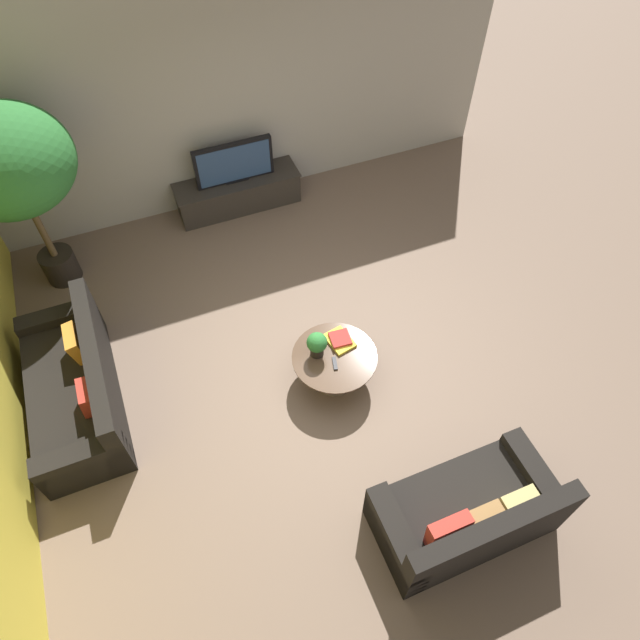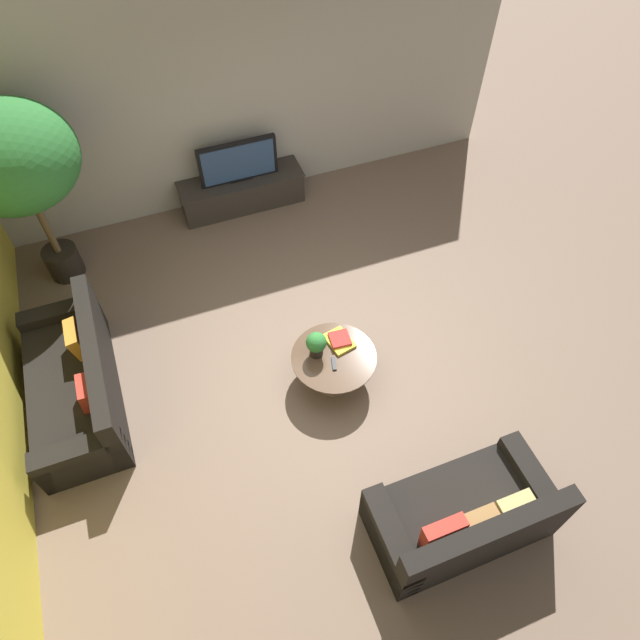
{
  "view_description": "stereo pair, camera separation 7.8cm",
  "coord_description": "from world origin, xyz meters",
  "px_view_note": "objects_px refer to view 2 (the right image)",
  "views": [
    {
      "loc": [
        -1.43,
        -3.29,
        5.36
      ],
      "look_at": [
        -0.0,
        0.2,
        0.55
      ],
      "focal_mm": 32.0,
      "sensor_mm": 36.0,
      "label": 1
    },
    {
      "loc": [
        -1.35,
        -3.32,
        5.36
      ],
      "look_at": [
        -0.0,
        0.2,
        0.55
      ],
      "focal_mm": 32.0,
      "sensor_mm": 36.0,
      "label": 2
    }
  ],
  "objects_px": {
    "media_console": "(242,191)",
    "coffee_table": "(333,363)",
    "couch_near_entry": "(463,517)",
    "potted_plant_tabletop": "(316,344)",
    "television": "(238,162)",
    "potted_palm_tall": "(13,161)",
    "couch_by_wall": "(77,384)"
  },
  "relations": [
    {
      "from": "coffee_table",
      "to": "potted_palm_tall",
      "type": "bearing_deg",
      "value": 133.79
    },
    {
      "from": "coffee_table",
      "to": "couch_near_entry",
      "type": "height_order",
      "value": "couch_near_entry"
    },
    {
      "from": "couch_by_wall",
      "to": "potted_plant_tabletop",
      "type": "bearing_deg",
      "value": 75.95
    },
    {
      "from": "media_console",
      "to": "coffee_table",
      "type": "height_order",
      "value": "media_console"
    },
    {
      "from": "television",
      "to": "coffee_table",
      "type": "xyz_separation_m",
      "value": [
        0.11,
        -3.14,
        -0.45
      ]
    },
    {
      "from": "couch_by_wall",
      "to": "potted_palm_tall",
      "type": "height_order",
      "value": "potted_palm_tall"
    },
    {
      "from": "potted_palm_tall",
      "to": "potted_plant_tabletop",
      "type": "xyz_separation_m",
      "value": [
        2.41,
        -2.57,
        -1.13
      ]
    },
    {
      "from": "coffee_table",
      "to": "potted_palm_tall",
      "type": "xyz_separation_m",
      "value": [
        -2.56,
        2.68,
        1.43
      ]
    },
    {
      "from": "media_console",
      "to": "couch_near_entry",
      "type": "height_order",
      "value": "couch_near_entry"
    },
    {
      "from": "television",
      "to": "couch_near_entry",
      "type": "distance_m",
      "value": 5.14
    },
    {
      "from": "couch_by_wall",
      "to": "couch_near_entry",
      "type": "xyz_separation_m",
      "value": [
        3.06,
        -2.66,
        0.01
      ]
    },
    {
      "from": "coffee_table",
      "to": "potted_plant_tabletop",
      "type": "xyz_separation_m",
      "value": [
        -0.15,
        0.1,
        0.3
      ]
    },
    {
      "from": "media_console",
      "to": "coffee_table",
      "type": "xyz_separation_m",
      "value": [
        0.11,
        -3.14,
        0.04
      ]
    },
    {
      "from": "potted_plant_tabletop",
      "to": "couch_near_entry",
      "type": "bearing_deg",
      "value": -73.16
    },
    {
      "from": "potted_palm_tall",
      "to": "television",
      "type": "bearing_deg",
      "value": 10.7
    },
    {
      "from": "television",
      "to": "potted_palm_tall",
      "type": "bearing_deg",
      "value": -169.3
    },
    {
      "from": "couch_by_wall",
      "to": "couch_near_entry",
      "type": "bearing_deg",
      "value": 48.97
    },
    {
      "from": "media_console",
      "to": "couch_near_entry",
      "type": "distance_m",
      "value": 5.12
    },
    {
      "from": "potted_palm_tall",
      "to": "couch_near_entry",
      "type": "bearing_deg",
      "value": -56.75
    },
    {
      "from": "television",
      "to": "potted_palm_tall",
      "type": "relative_size",
      "value": 0.46
    },
    {
      "from": "television",
      "to": "couch_near_entry",
      "type": "bearing_deg",
      "value": -83.55
    },
    {
      "from": "couch_near_entry",
      "to": "potted_plant_tabletop",
      "type": "xyz_separation_m",
      "value": [
        -0.62,
        2.05,
        0.29
      ]
    },
    {
      "from": "media_console",
      "to": "couch_by_wall",
      "type": "relative_size",
      "value": 0.87
    },
    {
      "from": "couch_by_wall",
      "to": "media_console",
      "type": "bearing_deg",
      "value": 134.41
    },
    {
      "from": "couch_by_wall",
      "to": "potted_palm_tall",
      "type": "bearing_deg",
      "value": 179.29
    },
    {
      "from": "potted_plant_tabletop",
      "to": "television",
      "type": "bearing_deg",
      "value": 89.14
    },
    {
      "from": "coffee_table",
      "to": "couch_near_entry",
      "type": "relative_size",
      "value": 0.57
    },
    {
      "from": "coffee_table",
      "to": "couch_by_wall",
      "type": "relative_size",
      "value": 0.46
    },
    {
      "from": "couch_near_entry",
      "to": "couch_by_wall",
      "type": "bearing_deg",
      "value": -41.03
    },
    {
      "from": "potted_plant_tabletop",
      "to": "media_console",
      "type": "bearing_deg",
      "value": 89.14
    },
    {
      "from": "coffee_table",
      "to": "couch_near_entry",
      "type": "bearing_deg",
      "value": -76.53
    },
    {
      "from": "couch_by_wall",
      "to": "couch_near_entry",
      "type": "distance_m",
      "value": 4.05
    }
  ]
}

